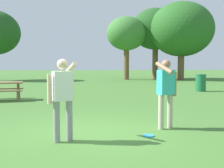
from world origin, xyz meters
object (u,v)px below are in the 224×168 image
object	(u,v)px
frisbee	(148,136)
tree_far_right	(155,29)
person_thrower	(166,89)
tree_slender_mid	(181,29)
picnic_table_near	(2,87)
trash_can_further_along	(201,83)
person_catcher	(62,93)
tree_broad_center	(126,34)

from	to	relation	value
frisbee	tree_far_right	xyz separation A→B (m)	(5.84, 22.34, 4.94)
person_thrower	tree_slender_mid	bearing A→B (deg)	69.77
person_thrower	picnic_table_near	world-z (taller)	person_thrower
tree_slender_mid	tree_far_right	bearing A→B (deg)	134.78
trash_can_further_along	person_thrower	bearing A→B (deg)	-117.61
person_catcher	tree_slender_mid	bearing A→B (deg)	64.96
picnic_table_near	tree_slender_mid	distance (m)	19.20
tree_broad_center	person_catcher	bearing A→B (deg)	-101.90
person_catcher	tree_broad_center	size ratio (longest dim) A/B	0.27
picnic_table_near	frisbee	bearing A→B (deg)	-53.52
person_catcher	frisbee	distance (m)	2.04
person_thrower	tree_broad_center	xyz separation A→B (m)	(2.20, 20.73, 3.40)
person_thrower	tree_far_right	size ratio (longest dim) A/B	0.23
tree_far_right	tree_slender_mid	size ratio (longest dim) A/B	0.97
tree_broad_center	tree_slender_mid	world-z (taller)	tree_slender_mid
person_catcher	person_thrower	bearing A→B (deg)	20.32
picnic_table_near	trash_can_further_along	world-z (taller)	trash_can_further_along
person_thrower	person_catcher	size ratio (longest dim) A/B	1.00
frisbee	tree_slender_mid	distance (m)	22.30
picnic_table_near	trash_can_further_along	size ratio (longest dim) A/B	1.99
frisbee	person_catcher	bearing A→B (deg)	-172.80
frisbee	tree_broad_center	xyz separation A→B (m)	(2.77, 21.38, 4.35)
picnic_table_near	person_thrower	bearing A→B (deg)	-47.45
trash_can_further_along	tree_broad_center	world-z (taller)	tree_broad_center
frisbee	tree_far_right	distance (m)	23.61
picnic_table_near	tree_slender_mid	size ratio (longest dim) A/B	0.26
person_catcher	frisbee	size ratio (longest dim) A/B	6.65
person_catcher	tree_slender_mid	distance (m)	23.01
tree_broad_center	tree_far_right	xyz separation A→B (m)	(3.07, 0.96, 0.59)
person_catcher	trash_can_further_along	xyz separation A→B (m)	(6.91, 9.58, -0.48)
frisbee	picnic_table_near	xyz separation A→B (m)	(-4.80, 6.49, 0.55)
tree_slender_mid	person_thrower	bearing A→B (deg)	-110.23
tree_slender_mid	frisbee	bearing A→B (deg)	-111.04
picnic_table_near	trash_can_further_along	distance (m)	10.33
tree_slender_mid	person_catcher	bearing A→B (deg)	-115.04
frisbee	picnic_table_near	bearing A→B (deg)	126.48
tree_far_right	person_catcher	bearing A→B (deg)	-108.67
person_thrower	person_catcher	world-z (taller)	same
person_thrower	frisbee	world-z (taller)	person_thrower
tree_broad_center	tree_far_right	world-z (taller)	tree_far_right
frisbee	trash_can_further_along	size ratio (longest dim) A/B	0.26
person_catcher	tree_broad_center	world-z (taller)	tree_broad_center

